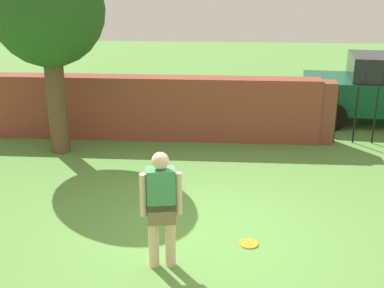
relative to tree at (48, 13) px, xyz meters
The scene contains 5 objects.
ground_plane 5.52m from the tree, 46.20° to the right, with size 40.00×40.00×0.00m, color #568C3D.
brick_wall 2.98m from the tree, 30.33° to the left, with size 7.78×0.50×1.45m, color brown.
tree is the anchor object (origin of this frame).
person 5.40m from the tree, 56.76° to the right, with size 0.53×0.28×1.62m.
frisbee_orange 6.05m from the tree, 42.33° to the right, with size 0.27×0.27×0.02m, color orange.
Camera 1 is at (0.31, -6.54, 3.80)m, focal length 46.79 mm.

